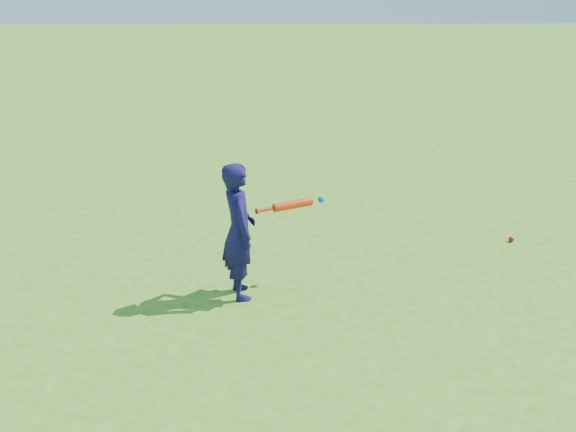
# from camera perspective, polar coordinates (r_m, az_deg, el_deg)

# --- Properties ---
(ground) EXTENTS (80.00, 80.00, 0.00)m
(ground) POSITION_cam_1_polar(r_m,az_deg,el_deg) (6.44, -3.41, -4.79)
(ground) COLOR #3E771C
(ground) RESTS_ON ground
(child) EXTENTS (0.40, 0.51, 1.25)m
(child) POSITION_cam_1_polar(r_m,az_deg,el_deg) (5.71, -4.39, -1.35)
(child) COLOR #120E43
(child) RESTS_ON ground
(ground_ball_red) EXTENTS (0.06, 0.06, 0.06)m
(ground_ball_red) POSITION_cam_1_polar(r_m,az_deg,el_deg) (7.51, 19.23, -1.96)
(ground_ball_red) COLOR red
(ground_ball_red) RESTS_ON ground
(bat_swing) EXTENTS (0.64, 0.36, 0.08)m
(bat_swing) POSITION_cam_1_polar(r_m,az_deg,el_deg) (5.84, 0.63, 1.05)
(bat_swing) COLOR red
(bat_swing) RESTS_ON ground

